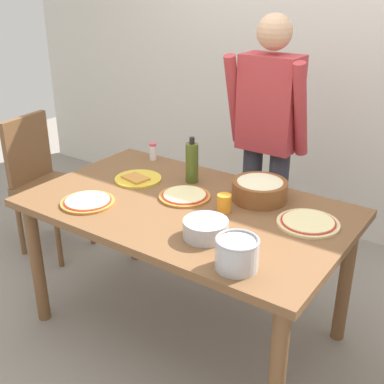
{
  "coord_description": "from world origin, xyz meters",
  "views": [
    {
      "loc": [
        1.28,
        -1.8,
        1.82
      ],
      "look_at": [
        0.0,
        0.05,
        0.81
      ],
      "focal_mm": 46.05,
      "sensor_mm": 36.0,
      "label": 1
    }
  ],
  "objects_px": {
    "person_cook": "(268,134)",
    "pizza_raw_on_board": "(308,223)",
    "plate_with_slice": "(138,179)",
    "chair_wooden_left": "(43,177)",
    "olive_oil_bottle": "(192,162)",
    "pizza_cooked_on_tray": "(88,202)",
    "mixing_bowl_steel": "(206,229)",
    "cup_orange": "(224,203)",
    "popcorn_bowl": "(260,188)",
    "steel_pot": "(237,253)",
    "dining_table": "(186,221)",
    "pizza_second_cooked": "(185,196)",
    "salt_shaker": "(153,151)"
  },
  "relations": [
    {
      "from": "pizza_raw_on_board",
      "to": "cup_orange",
      "type": "height_order",
      "value": "cup_orange"
    },
    {
      "from": "pizza_raw_on_board",
      "to": "pizza_cooked_on_tray",
      "type": "distance_m",
      "value": 1.08
    },
    {
      "from": "chair_wooden_left",
      "to": "plate_with_slice",
      "type": "xyz_separation_m",
      "value": [
        0.92,
        -0.06,
        0.23
      ]
    },
    {
      "from": "pizza_second_cooked",
      "to": "popcorn_bowl",
      "type": "xyz_separation_m",
      "value": [
        0.33,
        0.2,
        0.05
      ]
    },
    {
      "from": "mixing_bowl_steel",
      "to": "steel_pot",
      "type": "relative_size",
      "value": 1.15
    },
    {
      "from": "mixing_bowl_steel",
      "to": "salt_shaker",
      "type": "distance_m",
      "value": 1.01
    },
    {
      "from": "steel_pot",
      "to": "plate_with_slice",
      "type": "bearing_deg",
      "value": 153.0
    },
    {
      "from": "pizza_cooked_on_tray",
      "to": "steel_pot",
      "type": "relative_size",
      "value": 1.56
    },
    {
      "from": "mixing_bowl_steel",
      "to": "chair_wooden_left",
      "type": "bearing_deg",
      "value": 166.36
    },
    {
      "from": "olive_oil_bottle",
      "to": "person_cook",
      "type": "bearing_deg",
      "value": 68.25
    },
    {
      "from": "pizza_second_cooked",
      "to": "popcorn_bowl",
      "type": "distance_m",
      "value": 0.38
    },
    {
      "from": "pizza_second_cooked",
      "to": "steel_pot",
      "type": "distance_m",
      "value": 0.69
    },
    {
      "from": "steel_pot",
      "to": "cup_orange",
      "type": "height_order",
      "value": "steel_pot"
    },
    {
      "from": "pizza_raw_on_board",
      "to": "steel_pot",
      "type": "xyz_separation_m",
      "value": [
        -0.09,
        -0.5,
        0.06
      ]
    },
    {
      "from": "popcorn_bowl",
      "to": "mixing_bowl_steel",
      "type": "relative_size",
      "value": 1.4
    },
    {
      "from": "chair_wooden_left",
      "to": "dining_table",
      "type": "bearing_deg",
      "value": -7.17
    },
    {
      "from": "person_cook",
      "to": "plate_with_slice",
      "type": "xyz_separation_m",
      "value": [
        -0.46,
        -0.65,
        -0.17
      ]
    },
    {
      "from": "dining_table",
      "to": "chair_wooden_left",
      "type": "xyz_separation_m",
      "value": [
        -1.32,
        0.17,
        -0.13
      ]
    },
    {
      "from": "person_cook",
      "to": "pizza_cooked_on_tray",
      "type": "distance_m",
      "value": 1.14
    },
    {
      "from": "pizza_second_cooked",
      "to": "popcorn_bowl",
      "type": "height_order",
      "value": "popcorn_bowl"
    },
    {
      "from": "popcorn_bowl",
      "to": "mixing_bowl_steel",
      "type": "bearing_deg",
      "value": -91.44
    },
    {
      "from": "dining_table",
      "to": "salt_shaker",
      "type": "distance_m",
      "value": 0.69
    },
    {
      "from": "dining_table",
      "to": "person_cook",
      "type": "xyz_separation_m",
      "value": [
        0.06,
        0.76,
        0.27
      ]
    },
    {
      "from": "olive_oil_bottle",
      "to": "cup_orange",
      "type": "xyz_separation_m",
      "value": [
        0.33,
        -0.21,
        -0.07
      ]
    },
    {
      "from": "dining_table",
      "to": "person_cook",
      "type": "height_order",
      "value": "person_cook"
    },
    {
      "from": "pizza_raw_on_board",
      "to": "olive_oil_bottle",
      "type": "bearing_deg",
      "value": 171.43
    },
    {
      "from": "chair_wooden_left",
      "to": "olive_oil_bottle",
      "type": "height_order",
      "value": "olive_oil_bottle"
    },
    {
      "from": "person_cook",
      "to": "pizza_raw_on_board",
      "type": "xyz_separation_m",
      "value": [
        0.53,
        -0.61,
        -0.17
      ]
    },
    {
      "from": "mixing_bowl_steel",
      "to": "cup_orange",
      "type": "height_order",
      "value": "cup_orange"
    },
    {
      "from": "person_cook",
      "to": "chair_wooden_left",
      "type": "bearing_deg",
      "value": -156.79
    },
    {
      "from": "mixing_bowl_steel",
      "to": "steel_pot",
      "type": "xyz_separation_m",
      "value": [
        0.23,
        -0.14,
        0.03
      ]
    },
    {
      "from": "pizza_raw_on_board",
      "to": "pizza_second_cooked",
      "type": "distance_m",
      "value": 0.64
    },
    {
      "from": "cup_orange",
      "to": "salt_shaker",
      "type": "distance_m",
      "value": 0.81
    },
    {
      "from": "popcorn_bowl",
      "to": "olive_oil_bottle",
      "type": "distance_m",
      "value": 0.42
    },
    {
      "from": "olive_oil_bottle",
      "to": "steel_pot",
      "type": "relative_size",
      "value": 1.48
    },
    {
      "from": "pizza_raw_on_board",
      "to": "mixing_bowl_steel",
      "type": "bearing_deg",
      "value": -131.53
    },
    {
      "from": "pizza_raw_on_board",
      "to": "olive_oil_bottle",
      "type": "height_order",
      "value": "olive_oil_bottle"
    },
    {
      "from": "pizza_raw_on_board",
      "to": "plate_with_slice",
      "type": "height_order",
      "value": "plate_with_slice"
    },
    {
      "from": "person_cook",
      "to": "steel_pot",
      "type": "xyz_separation_m",
      "value": [
        0.44,
        -1.11,
        -0.11
      ]
    },
    {
      "from": "person_cook",
      "to": "cup_orange",
      "type": "relative_size",
      "value": 19.06
    },
    {
      "from": "pizza_second_cooked",
      "to": "pizza_cooked_on_tray",
      "type": "bearing_deg",
      "value": -136.99
    },
    {
      "from": "person_cook",
      "to": "plate_with_slice",
      "type": "distance_m",
      "value": 0.82
    },
    {
      "from": "dining_table",
      "to": "salt_shaker",
      "type": "bearing_deg",
      "value": 143.0
    },
    {
      "from": "person_cook",
      "to": "mixing_bowl_steel",
      "type": "relative_size",
      "value": 8.1
    },
    {
      "from": "plate_with_slice",
      "to": "person_cook",
      "type": "bearing_deg",
      "value": 54.89
    },
    {
      "from": "pizza_raw_on_board",
      "to": "person_cook",
      "type": "bearing_deg",
      "value": 130.83
    },
    {
      "from": "chair_wooden_left",
      "to": "popcorn_bowl",
      "type": "distance_m",
      "value": 1.62
    },
    {
      "from": "person_cook",
      "to": "pizza_raw_on_board",
      "type": "bearing_deg",
      "value": -49.17
    },
    {
      "from": "person_cook",
      "to": "olive_oil_bottle",
      "type": "bearing_deg",
      "value": -111.75
    },
    {
      "from": "popcorn_bowl",
      "to": "mixing_bowl_steel",
      "type": "height_order",
      "value": "popcorn_bowl"
    }
  ]
}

